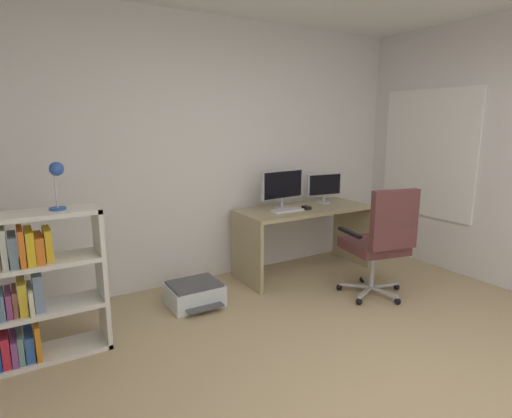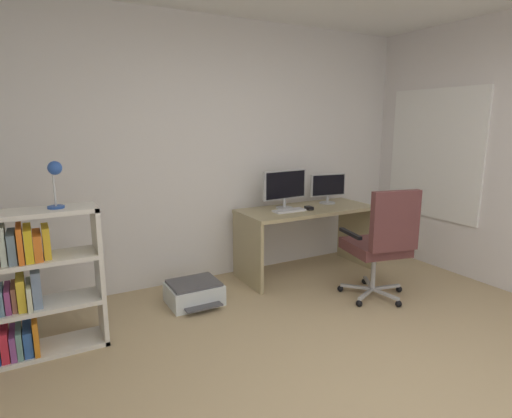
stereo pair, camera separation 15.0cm
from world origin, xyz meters
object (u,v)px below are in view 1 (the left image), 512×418
Objects in this scene: monitor_secondary at (324,186)px; bookshelf at (33,288)px; keyboard at (287,210)px; desk_lamp at (57,177)px; monitor_main at (282,186)px; office_chair at (381,239)px; computer_mouse at (307,208)px; printer at (195,294)px; desk at (304,225)px.

monitor_secondary reaches higher than bookshelf.
keyboard is at bearing 8.62° from bookshelf.
desk_lamp reaches higher than bookshelf.
office_chair is (0.39, -1.03, -0.39)m from monitor_main.
bookshelf is at bearing -167.91° from monitor_main.
monitor_main is at bearing 141.06° from computer_mouse.
keyboard is at bearing 179.28° from computer_mouse.
desk_lamp is (-2.20, -0.52, 0.30)m from monitor_main.
computer_mouse reaches higher than keyboard.
bookshelf is (-2.80, 0.51, -0.06)m from office_chair.
desk_lamp is 1.60m from printer.
desk_lamp is (-2.78, -0.52, 0.35)m from monitor_secondary.
printer is (1.06, 0.25, -1.17)m from desk_lamp.
printer is at bearing -171.21° from monitor_secondary.
computer_mouse is (0.19, -0.18, -0.22)m from monitor_main.
bookshelf reaches higher than computer_mouse.
monitor_main reaches higher than monitor_secondary.
monitor_main is 1.66× the size of desk_lamp.
desk is 0.49m from monitor_main.
bookshelf is (-2.41, -0.52, -0.44)m from monitor_main.
bookshelf is (-2.60, -0.33, -0.22)m from computer_mouse.
keyboard is 0.32× the size of office_chair.
desk_lamp is (0.21, -0.00, 0.74)m from bookshelf.
monitor_secondary is at bearing 10.56° from desk_lamp.
office_chair reaches higher than keyboard.
monitor_secondary reaches higher than keyboard.
computer_mouse is (-0.03, -0.08, 0.21)m from desk.
desk is 2.56m from desk_lamp.
office_chair is 2.84m from bookshelf.
printer is at bearing 11.19° from bookshelf.
printer is at bearing 13.36° from desk_lamp.
keyboard is 0.72× the size of printer.
bookshelf is at bearing -170.98° from desk.
desk_lamp reaches higher than printer.
computer_mouse is 0.31× the size of desk_lamp.
monitor_secondary is 0.40× the size of office_chair.
desk is 3.12× the size of printer.
desk_lamp is at bearing -169.44° from monitor_secondary.
keyboard is at bearing 9.47° from desk_lamp.
keyboard is (-0.26, -0.06, 0.20)m from desk.
monitor_main is at bearing 13.22° from desk_lamp.
keyboard is at bearing -106.06° from monitor_main.
monitor_main is 1.15× the size of printer.
bookshelf is (-2.63, -0.42, -0.01)m from desk.
computer_mouse is at bearing 103.10° from office_chair.
monitor_secondary is 0.46m from computer_mouse.
monitor_main is (-0.22, 0.10, 0.43)m from desk.
office_chair is at bearing -11.25° from desk_lamp.
office_chair reaches higher than computer_mouse.
bookshelf reaches higher than desk.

